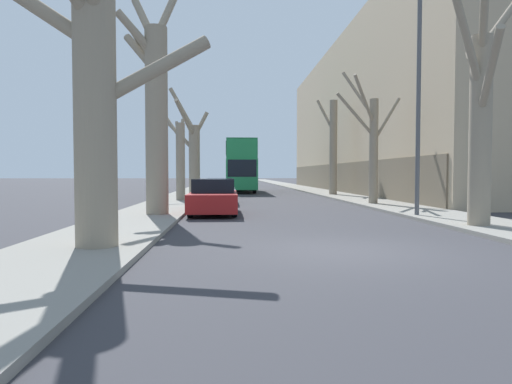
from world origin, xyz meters
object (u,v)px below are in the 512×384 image
Objects in this scene: street_tree_right_0 at (481,113)px; street_tree_right_1 at (372,143)px; street_tree_left_1 at (155,108)px; street_tree_right_2 at (333,144)px; parked_car_0 at (214,197)px; street_tree_left_0 at (94,93)px; parked_car_2 at (220,189)px; parked_car_1 at (218,192)px; double_decker_bus at (240,164)px; lamp_post at (416,94)px; street_tree_left_2 at (179,157)px; street_tree_left_3 at (193,152)px.

street_tree_right_0 is 10.04m from street_tree_right_1.
street_tree_left_1 reaches higher than street_tree_right_1.
street_tree_right_1 is 0.96× the size of street_tree_right_2.
street_tree_left_0 is at bearing -103.51° from parked_car_0.
parked_car_1 is at bearing -90.00° from parked_car_2.
parked_car_0 is 1.08× the size of parked_car_1.
street_tree_left_1 is at bearing -151.37° from parked_car_0.
double_decker_bus is 1.31× the size of lamp_post.
parked_car_0 is (-7.92, -4.42, -2.51)m from street_tree_right_1.
street_tree_left_0 is at bearing -89.70° from street_tree_left_2.
street_tree_right_0 is at bearing 18.13° from street_tree_left_0.
double_decker_bus is at bearing 59.83° from street_tree_left_3.
street_tree_left_3 reaches higher than parked_car_2.
street_tree_left_3 is at bearing -120.17° from double_decker_bus.
street_tree_left_0 is at bearing -127.01° from street_tree_right_1.
lamp_post reaches higher than parked_car_2.
street_tree_right_0 is 19.77m from parked_car_2.
double_decker_bus is at bearing 130.73° from street_tree_right_2.
parked_car_2 is (2.23, 4.34, -1.98)m from street_tree_left_2.
street_tree_left_2 is 14.84m from double_decker_bus.
parked_car_0 is at bearing -90.00° from parked_car_1.
street_tree_right_1 is at bearing 86.01° from lamp_post.
parked_car_2 is at bearing 90.00° from parked_car_1.
parked_car_2 is (-0.00, 12.27, -0.05)m from parked_car_0.
street_tree_right_1 is at bearing 29.06° from street_tree_left_1.
street_tree_right_0 is (10.08, -21.45, 0.15)m from street_tree_left_3.
street_tree_right_0 is 14.54m from parked_car_1.
parked_car_2 is at bearing 62.79° from street_tree_left_2.
street_tree_left_0 is 0.91× the size of lamp_post.
street_tree_right_2 is 1.60× the size of parked_car_0.
street_tree_left_2 is 14.11m from lamp_post.
parked_car_1 is at bearing 167.15° from street_tree_right_1.
lamp_post is at bearing -5.81° from street_tree_left_1.
parked_car_2 is (-7.97, 17.88, -2.77)m from street_tree_right_0.
parked_car_1 is 0.52× the size of lamp_post.
street_tree_right_0 is 20.20m from street_tree_right_2.
street_tree_left_2 is at bearing 90.30° from street_tree_left_0.
double_decker_bus is (-6.35, 27.87, -0.89)m from street_tree_right_0.
parked_car_1 is at bearing 90.00° from parked_car_0.
parked_car_1 is at bearing 123.93° from street_tree_right_0.
street_tree_right_1 is 1.65× the size of parked_car_1.
lamp_post reaches higher than parked_car_0.
street_tree_left_1 is at bearing -99.01° from parked_car_2.
parked_car_1 is (2.11, -9.61, -2.61)m from street_tree_left_3.
parked_car_0 is at bearing 164.00° from lamp_post.
street_tree_left_2 is 1.34× the size of parked_car_0.
street_tree_left_2 is at bearing -90.89° from street_tree_left_3.
street_tree_left_0 is 1.22× the size of street_tree_left_2.
parked_car_1 is at bearing -95.78° from double_decker_bus.
lamp_post reaches higher than street_tree_left_3.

